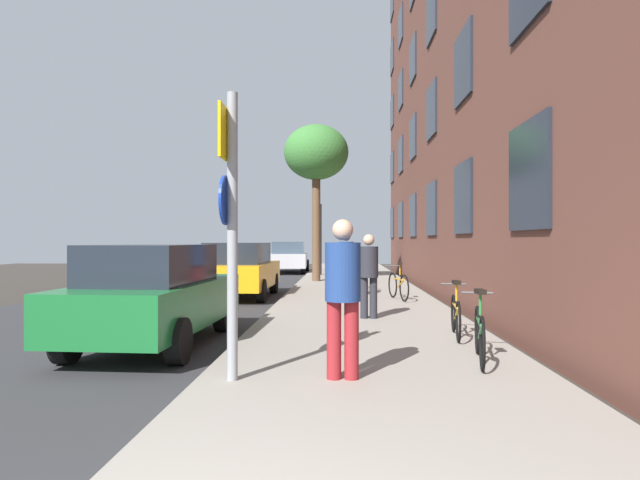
{
  "coord_description": "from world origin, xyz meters",
  "views": [
    {
      "loc": [
        0.66,
        -1.68,
        1.7
      ],
      "look_at": [
        0.02,
        13.78,
        1.71
      ],
      "focal_mm": 29.36,
      "sensor_mm": 36.0,
      "label": 1
    }
  ],
  "objects_px": {
    "traffic_light": "(318,226)",
    "car_2": "(289,257)",
    "bicycle_1": "(456,315)",
    "bicycle_2": "(398,285)",
    "pedestrian_0": "(343,288)",
    "car_1": "(239,269)",
    "car_0": "(155,294)",
    "tree_near": "(316,155)",
    "bicycle_4": "(358,276)",
    "pedestrian_1": "(369,270)",
    "sign_post": "(230,215)",
    "bicycle_3": "(364,280)",
    "pedestrian_2": "(346,260)",
    "bicycle_0": "(480,333)"
  },
  "relations": [
    {
      "from": "traffic_light",
      "to": "bicycle_2",
      "type": "xyz_separation_m",
      "value": [
        2.59,
        -10.05,
        -1.85
      ]
    },
    {
      "from": "pedestrian_0",
      "to": "bicycle_3",
      "type": "bearing_deg",
      "value": 86.15
    },
    {
      "from": "bicycle_4",
      "to": "pedestrian_1",
      "type": "height_order",
      "value": "pedestrian_1"
    },
    {
      "from": "bicycle_0",
      "to": "car_1",
      "type": "relative_size",
      "value": 0.4
    },
    {
      "from": "traffic_light",
      "to": "pedestrian_2",
      "type": "distance_m",
      "value": 9.62
    },
    {
      "from": "bicycle_4",
      "to": "car_0",
      "type": "distance_m",
      "value": 9.99
    },
    {
      "from": "tree_near",
      "to": "bicycle_0",
      "type": "relative_size",
      "value": 3.68
    },
    {
      "from": "car_0",
      "to": "pedestrian_0",
      "type": "bearing_deg",
      "value": -37.32
    },
    {
      "from": "tree_near",
      "to": "pedestrian_0",
      "type": "xyz_separation_m",
      "value": [
        1.0,
        -14.38,
        -3.88
      ]
    },
    {
      "from": "sign_post",
      "to": "pedestrian_0",
      "type": "bearing_deg",
      "value": 4.52
    },
    {
      "from": "bicycle_2",
      "to": "pedestrian_0",
      "type": "height_order",
      "value": "pedestrian_0"
    },
    {
      "from": "tree_near",
      "to": "traffic_light",
      "type": "bearing_deg",
      "value": 91.47
    },
    {
      "from": "tree_near",
      "to": "car_1",
      "type": "bearing_deg",
      "value": -112.03
    },
    {
      "from": "pedestrian_1",
      "to": "bicycle_4",
      "type": "bearing_deg",
      "value": 89.92
    },
    {
      "from": "traffic_light",
      "to": "car_1",
      "type": "relative_size",
      "value": 0.8
    },
    {
      "from": "tree_near",
      "to": "bicycle_0",
      "type": "height_order",
      "value": "tree_near"
    },
    {
      "from": "traffic_light",
      "to": "car_0",
      "type": "bearing_deg",
      "value": -96.86
    },
    {
      "from": "tree_near",
      "to": "bicycle_0",
      "type": "xyz_separation_m",
      "value": [
        2.78,
        -13.47,
        -4.55
      ]
    },
    {
      "from": "bicycle_4",
      "to": "car_2",
      "type": "xyz_separation_m",
      "value": [
        -3.31,
        9.62,
        0.35
      ]
    },
    {
      "from": "bicycle_0",
      "to": "bicycle_1",
      "type": "height_order",
      "value": "bicycle_0"
    },
    {
      "from": "pedestrian_2",
      "to": "traffic_light",
      "type": "bearing_deg",
      "value": 97.3
    },
    {
      "from": "bicycle_2",
      "to": "pedestrian_1",
      "type": "distance_m",
      "value": 3.56
    },
    {
      "from": "car_1",
      "to": "bicycle_2",
      "type": "bearing_deg",
      "value": -16.36
    },
    {
      "from": "bicycle_2",
      "to": "pedestrian_1",
      "type": "relative_size",
      "value": 0.95
    },
    {
      "from": "bicycle_3",
      "to": "pedestrian_1",
      "type": "relative_size",
      "value": 1.01
    },
    {
      "from": "traffic_light",
      "to": "bicycle_2",
      "type": "bearing_deg",
      "value": -75.54
    },
    {
      "from": "sign_post",
      "to": "bicycle_3",
      "type": "height_order",
      "value": "sign_post"
    },
    {
      "from": "tree_near",
      "to": "bicycle_4",
      "type": "distance_m",
      "value": 5.54
    },
    {
      "from": "traffic_light",
      "to": "bicycle_4",
      "type": "bearing_deg",
      "value": -75.73
    },
    {
      "from": "traffic_light",
      "to": "bicycle_2",
      "type": "distance_m",
      "value": 10.54
    },
    {
      "from": "sign_post",
      "to": "car_2",
      "type": "height_order",
      "value": "sign_post"
    },
    {
      "from": "bicycle_1",
      "to": "pedestrian_0",
      "type": "xyz_separation_m",
      "value": [
        -1.85,
        -2.66,
        0.67
      ]
    },
    {
      "from": "bicycle_4",
      "to": "traffic_light",
      "type": "bearing_deg",
      "value": 104.27
    },
    {
      "from": "bicycle_1",
      "to": "pedestrian_0",
      "type": "relative_size",
      "value": 0.88
    },
    {
      "from": "bicycle_1",
      "to": "bicycle_2",
      "type": "height_order",
      "value": "bicycle_2"
    },
    {
      "from": "pedestrian_0",
      "to": "car_1",
      "type": "distance_m",
      "value": 9.84
    },
    {
      "from": "bicycle_1",
      "to": "car_0",
      "type": "height_order",
      "value": "car_0"
    },
    {
      "from": "bicycle_1",
      "to": "bicycle_4",
      "type": "xyz_separation_m",
      "value": [
        -1.3,
        8.96,
        0.01
      ]
    },
    {
      "from": "bicycle_2",
      "to": "car_0",
      "type": "height_order",
      "value": "car_0"
    },
    {
      "from": "traffic_light",
      "to": "tree_near",
      "type": "xyz_separation_m",
      "value": [
        0.09,
        -3.7,
        2.68
      ]
    },
    {
      "from": "pedestrian_2",
      "to": "car_1",
      "type": "relative_size",
      "value": 0.44
    },
    {
      "from": "sign_post",
      "to": "bicycle_3",
      "type": "xyz_separation_m",
      "value": [
        1.94,
        10.04,
        -1.5
      ]
    },
    {
      "from": "sign_post",
      "to": "traffic_light",
      "type": "relative_size",
      "value": 1.0
    },
    {
      "from": "sign_post",
      "to": "car_1",
      "type": "xyz_separation_m",
      "value": [
        -1.76,
        9.46,
        -1.15
      ]
    },
    {
      "from": "tree_near",
      "to": "pedestrian_0",
      "type": "distance_m",
      "value": 14.93
    },
    {
      "from": "pedestrian_0",
      "to": "pedestrian_2",
      "type": "distance_m",
      "value": 8.61
    },
    {
      "from": "traffic_light",
      "to": "car_2",
      "type": "bearing_deg",
      "value": 117.83
    },
    {
      "from": "bicycle_4",
      "to": "car_2",
      "type": "distance_m",
      "value": 10.18
    },
    {
      "from": "car_0",
      "to": "car_1",
      "type": "relative_size",
      "value": 1.01
    },
    {
      "from": "sign_post",
      "to": "pedestrian_2",
      "type": "relative_size",
      "value": 1.8
    }
  ]
}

